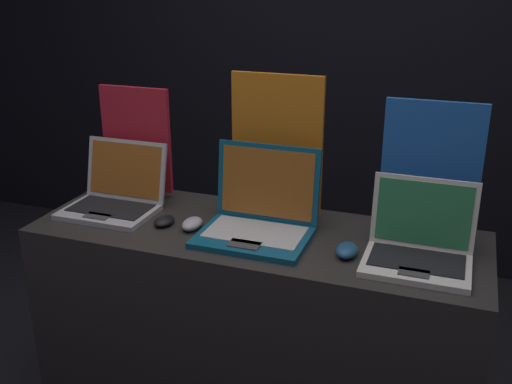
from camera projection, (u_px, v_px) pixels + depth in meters
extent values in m
cube|color=black|center=(354.00, 30.00, 3.39)|extent=(8.00, 0.05, 2.80)
cube|color=#282623|center=(256.00, 333.00, 2.29)|extent=(1.61, 0.56, 0.85)
cube|color=#B7B7BC|center=(108.00, 212.00, 2.28)|extent=(0.34, 0.24, 0.02)
cube|color=black|center=(111.00, 208.00, 2.29)|extent=(0.30, 0.17, 0.00)
cube|color=#3F3F42|center=(97.00, 216.00, 2.21)|extent=(0.10, 0.05, 0.00)
cube|color=#B7B7BC|center=(126.00, 170.00, 2.36)|extent=(0.34, 0.07, 0.23)
cube|color=#A5591E|center=(125.00, 170.00, 2.35)|extent=(0.31, 0.05, 0.20)
ellipsoid|color=black|center=(164.00, 221.00, 2.18)|extent=(0.07, 0.10, 0.03)
cube|color=black|center=(140.00, 191.00, 2.49)|extent=(0.16, 0.07, 0.02)
cube|color=red|center=(137.00, 139.00, 2.41)|extent=(0.30, 0.02, 0.42)
cube|color=#0F5170|center=(253.00, 238.00, 2.06)|extent=(0.38, 0.28, 0.02)
cube|color=#B7B7B7|center=(255.00, 232.00, 2.08)|extent=(0.33, 0.20, 0.00)
cube|color=#3F3F42|center=(244.00, 244.00, 1.98)|extent=(0.11, 0.06, 0.00)
cube|color=#0F5170|center=(268.00, 183.00, 2.15)|extent=(0.38, 0.04, 0.28)
cube|color=#A5591E|center=(267.00, 183.00, 2.14)|extent=(0.34, 0.03, 0.24)
ellipsoid|color=#B2B2B7|center=(192.00, 224.00, 2.15)|extent=(0.07, 0.10, 0.04)
cube|color=black|center=(276.00, 210.00, 2.29)|extent=(0.19, 0.07, 0.02)
cube|color=orange|center=(277.00, 143.00, 2.19)|extent=(0.34, 0.02, 0.51)
cube|color=silver|center=(416.00, 266.00, 1.87)|extent=(0.33, 0.24, 0.02)
cube|color=black|center=(417.00, 260.00, 1.88)|extent=(0.29, 0.17, 0.00)
cube|color=#3F3F42|center=(414.00, 273.00, 1.80)|extent=(0.09, 0.05, 0.00)
cube|color=silver|center=(424.00, 213.00, 1.94)|extent=(0.33, 0.04, 0.24)
cube|color=#2D7F4C|center=(424.00, 214.00, 1.93)|extent=(0.30, 0.03, 0.21)
ellipsoid|color=navy|center=(347.00, 250.00, 1.95)|extent=(0.07, 0.11, 0.04)
cube|color=black|center=(424.00, 231.00, 2.10)|extent=(0.18, 0.07, 0.02)
cube|color=#1E59B2|center=(431.00, 167.00, 2.02)|extent=(0.33, 0.02, 0.45)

